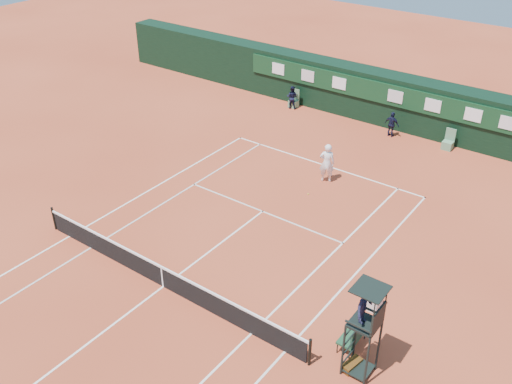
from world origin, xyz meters
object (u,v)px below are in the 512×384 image
player_bench (355,334)px  cooler (373,300)px  player (327,163)px  umpire_chair (365,313)px  tennis_net (162,276)px

player_bench → cooler: 2.12m
cooler → player: bearing=130.6°
umpire_chair → player_bench: size_ratio=2.85×
tennis_net → cooler: 7.72m
umpire_chair → cooler: bearing=108.0°
tennis_net → player: bearing=85.1°
tennis_net → player: size_ratio=6.40×
umpire_chair → player_bench: umpire_chair is taller
tennis_net → player_bench: same height
player → player_bench: bearing=100.7°
player_bench → cooler: player_bench is taller
tennis_net → player_bench: (7.20, 1.51, 0.09)m
tennis_net → umpire_chair: (7.78, 0.67, 1.95)m
cooler → player: player is taller
player_bench → cooler: (-0.37, 2.07, -0.27)m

